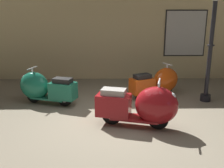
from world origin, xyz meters
name	(u,v)px	position (x,y,z in m)	size (l,w,h in m)	color
ground_plane	(114,124)	(0.00, 0.00, 0.00)	(60.00, 60.00, 0.00)	gray
showroom_back_wall	(112,25)	(0.02, 4.03, 1.93)	(18.00, 0.24, 3.86)	#CCB784
scooter_0	(43,88)	(-1.86, 1.33, 0.44)	(1.65, 0.92, 0.97)	black
scooter_1	(143,106)	(0.60, -0.17, 0.48)	(1.78, 0.91, 1.05)	black
scooter_2	(159,82)	(1.33, 1.88, 0.43)	(1.58, 1.08, 0.94)	black
lamppost	(211,40)	(2.56, 1.47, 1.67)	(0.30, 0.30, 2.93)	black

